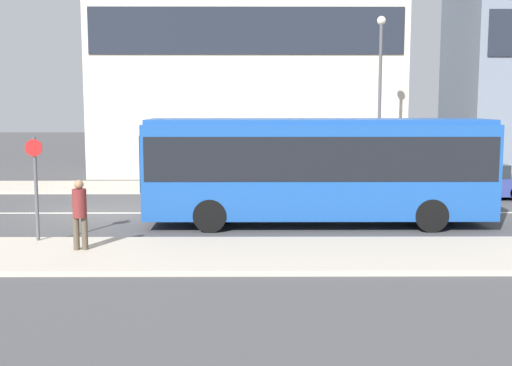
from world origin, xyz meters
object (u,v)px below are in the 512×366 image
Objects in this scene: parked_car_0 at (477,182)px; street_lamp at (380,84)px; pedestrian_near_stop at (80,210)px; bus_stop_sign at (36,181)px; city_bus at (317,164)px.

street_lamp is at bearing 147.24° from parked_car_0.
parked_car_0 is 0.56× the size of street_lamp.
bus_stop_sign reaches higher than pedestrian_near_stop.
parked_car_0 is (6.83, 5.56, -1.22)m from city_bus.
street_lamp is (10.93, 10.60, 2.75)m from bus_stop_sign.
street_lamp reaches higher than bus_stop_sign.
street_lamp is at bearing 44.13° from bus_stop_sign.
street_lamp is at bearing 63.10° from city_bus.
pedestrian_near_stop is at bearing -143.90° from parked_car_0.
bus_stop_sign is 0.38× the size of street_lamp.
pedestrian_near_stop is 1.86m from bus_stop_sign.
street_lamp is (3.39, 7.78, 2.60)m from city_bus.
parked_car_0 is 16.67m from bus_stop_sign.
city_bus is 7.31m from pedestrian_near_stop.
parked_car_0 is 2.31× the size of pedestrian_near_stop.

